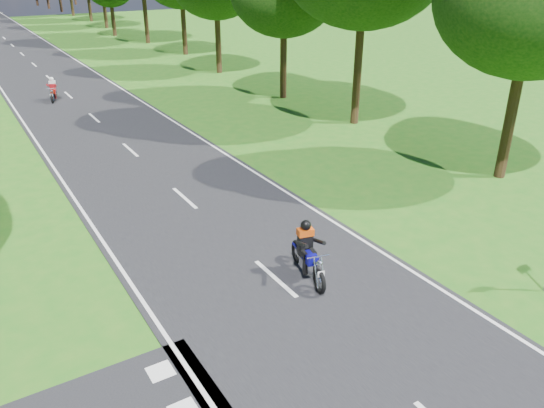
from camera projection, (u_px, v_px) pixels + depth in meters
ground at (321, 319)px, 12.30m from camera, size 160.00×160.00×0.00m
main_road at (12, 45)px, 50.94m from camera, size 7.00×140.00×0.02m
road_markings at (14, 48)px, 49.43m from camera, size 7.40×140.00×0.01m
rider_near_blue at (308, 250)px, 13.61m from camera, size 1.02×1.95×1.55m
rider_far_red at (53, 89)px, 30.88m from camera, size 1.01×1.69×1.34m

